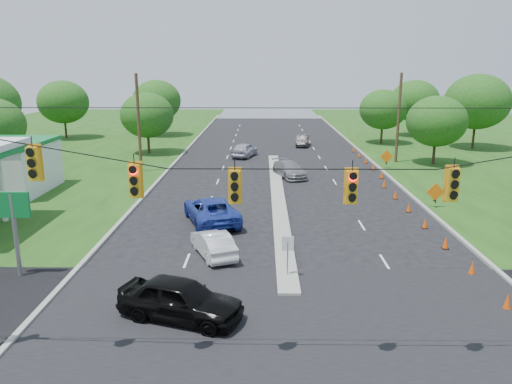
{
  "coord_description": "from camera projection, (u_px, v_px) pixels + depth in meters",
  "views": [
    {
      "loc": [
        -1.17,
        -15.55,
        9.55
      ],
      "look_at": [
        -1.53,
        11.29,
        2.8
      ],
      "focal_mm": 35.0,
      "sensor_mm": 36.0,
      "label": 1
    }
  ],
  "objects": [
    {
      "name": "white_sedan",
      "position": [
        213.0,
        243.0,
        25.81
      ],
      "size": [
        2.87,
        4.28,
        1.33
      ],
      "primitive_type": "imported",
      "rotation": [
        0.0,
        0.0,
        3.54
      ],
      "color": "silver",
      "rests_on": "ground"
    },
    {
      "name": "silver_car_far",
      "position": [
        289.0,
        169.0,
        44.32
      ],
      "size": [
        3.36,
        5.17,
        1.39
      ],
      "primitive_type": "imported",
      "rotation": [
        0.0,
        0.0,
        0.32
      ],
      "color": "gray",
      "rests_on": "ground"
    },
    {
      "name": "cone_8",
      "position": [
        373.0,
        167.0,
        47.25
      ],
      "size": [
        0.32,
        0.32,
        0.7
      ],
      "primitive_type": "cone",
      "color": "#E54A09",
      "rests_on": "ground"
    },
    {
      "name": "tree_6",
      "position": [
        157.0,
        101.0,
        69.72
      ],
      "size": [
        6.72,
        6.72,
        7.84
      ],
      "color": "black",
      "rests_on": "ground"
    },
    {
      "name": "utility_pole_far_right",
      "position": [
        398.0,
        119.0,
        50.08
      ],
      "size": [
        0.28,
        0.28,
        9.0
      ],
      "primitive_type": "cylinder",
      "color": "#422D1C",
      "rests_on": "ground"
    },
    {
      "name": "dark_car_receding",
      "position": [
        303.0,
        141.0,
        61.71
      ],
      "size": [
        1.98,
        4.22,
        1.34
      ],
      "primitive_type": "imported",
      "rotation": [
        0.0,
        0.0,
        -0.14
      ],
      "color": "#2B2727",
      "rests_on": "ground"
    },
    {
      "name": "ground",
      "position": [
        295.0,
        349.0,
        17.39
      ],
      "size": [
        160.0,
        160.0,
        0.0
      ],
      "primitive_type": "plane",
      "color": "black",
      "rests_on": "ground"
    },
    {
      "name": "cone_11",
      "position": [
        354.0,
        149.0,
        57.43
      ],
      "size": [
        0.32,
        0.32,
        0.7
      ],
      "primitive_type": "cone",
      "color": "#E54A09",
      "rests_on": "ground"
    },
    {
      "name": "black_sedan",
      "position": [
        181.0,
        299.0,
        19.23
      ],
      "size": [
        5.3,
        3.48,
        1.68
      ],
      "primitive_type": "imported",
      "rotation": [
        0.0,
        0.0,
        1.24
      ],
      "color": "black",
      "rests_on": "ground"
    },
    {
      "name": "tree_4",
      "position": [
        63.0,
        102.0,
        66.96
      ],
      "size": [
        6.72,
        6.72,
        7.84
      ],
      "color": "black",
      "rests_on": "ground"
    },
    {
      "name": "cone_10",
      "position": [
        359.0,
        154.0,
        54.04
      ],
      "size": [
        0.32,
        0.32,
        0.7
      ],
      "primitive_type": "cone",
      "color": "#E54A09",
      "rests_on": "ground"
    },
    {
      "name": "work_sign_2",
      "position": [
        387.0,
        157.0,
        48.02
      ],
      "size": [
        1.27,
        0.58,
        1.37
      ],
      "color": "black",
      "rests_on": "ground"
    },
    {
      "name": "cross_street",
      "position": [
        295.0,
        349.0,
        17.39
      ],
      "size": [
        160.0,
        14.0,
        0.02
      ],
      "primitive_type": "cube",
      "color": "black",
      "rests_on": "ground"
    },
    {
      "name": "curb_right",
      "position": [
        383.0,
        173.0,
        46.36
      ],
      "size": [
        0.25,
        110.0,
        0.16
      ],
      "primitive_type": "cube",
      "color": "gray",
      "rests_on": "ground"
    },
    {
      "name": "cone_2",
      "position": [
        446.0,
        242.0,
        26.89
      ],
      "size": [
        0.32,
        0.32,
        0.7
      ],
      "primitive_type": "cone",
      "color": "#E54A09",
      "rests_on": "ground"
    },
    {
      "name": "signal_span",
      "position": [
        299.0,
        221.0,
        15.21
      ],
      "size": [
        25.6,
        0.32,
        9.0
      ],
      "color": "#422D1C",
      "rests_on": "ground"
    },
    {
      "name": "curb_left",
      "position": [
        167.0,
        172.0,
        46.61
      ],
      "size": [
        0.25,
        110.0,
        0.16
      ],
      "primitive_type": "cube",
      "color": "gray",
      "rests_on": "ground"
    },
    {
      "name": "tree_5",
      "position": [
        147.0,
        115.0,
        55.3
      ],
      "size": [
        5.88,
        5.88,
        6.86
      ],
      "color": "black",
      "rests_on": "ground"
    },
    {
      "name": "median_sign",
      "position": [
        288.0,
        248.0,
        22.86
      ],
      "size": [
        0.55,
        0.06,
        2.05
      ],
      "color": "gray",
      "rests_on": "ground"
    },
    {
      "name": "cone_1",
      "position": [
        472.0,
        268.0,
        23.5
      ],
      "size": [
        0.32,
        0.32,
        0.7
      ],
      "primitive_type": "cone",
      "color": "#E54A09",
      "rests_on": "ground"
    },
    {
      "name": "tree_9",
      "position": [
        437.0,
        121.0,
        49.1
      ],
      "size": [
        5.88,
        5.88,
        6.86
      ],
      "color": "black",
      "rests_on": "ground"
    },
    {
      "name": "blue_pickup",
      "position": [
        211.0,
        210.0,
        31.31
      ],
      "size": [
        4.44,
        6.46,
        1.64
      ],
      "primitive_type": "imported",
      "rotation": [
        0.0,
        0.0,
        3.46
      ],
      "color": "#22379F",
      "rests_on": "ground"
    },
    {
      "name": "cone_4",
      "position": [
        409.0,
        207.0,
        33.68
      ],
      "size": [
        0.32,
        0.32,
        0.7
      ],
      "primitive_type": "cone",
      "color": "#E54A09",
      "rests_on": "ground"
    },
    {
      "name": "tree_10",
      "position": [
        477.0,
        102.0,
        58.4
      ],
      "size": [
        7.56,
        7.56,
        8.82
      ],
      "color": "black",
      "rests_on": "ground"
    },
    {
      "name": "cone_7",
      "position": [
        382.0,
        174.0,
        43.86
      ],
      "size": [
        0.32,
        0.32,
        0.7
      ],
      "primitive_type": "cone",
      "color": "#E54A09",
      "rests_on": "ground"
    },
    {
      "name": "silver_car_oncoming",
      "position": [
        244.0,
        150.0,
        54.26
      ],
      "size": [
        3.11,
        4.9,
        1.55
      ],
      "primitive_type": "imported",
      "rotation": [
        0.0,
        0.0,
        2.84
      ],
      "color": "#A6A5B3",
      "rests_on": "ground"
    },
    {
      "name": "tree_12",
      "position": [
        383.0,
        109.0,
        62.7
      ],
      "size": [
        5.88,
        5.88,
        6.86
      ],
      "color": "black",
      "rests_on": "ground"
    },
    {
      "name": "median",
      "position": [
        278.0,
        197.0,
        37.76
      ],
      "size": [
        1.0,
        34.0,
        0.18
      ],
      "primitive_type": "cube",
      "color": "gray",
      "rests_on": "ground"
    },
    {
      "name": "cone_6",
      "position": [
        384.0,
        183.0,
        40.47
      ],
      "size": [
        0.32,
        0.32,
        0.7
      ],
      "primitive_type": "cone",
      "color": "#E54A09",
      "rests_on": "ground"
    },
    {
      "name": "cone_9",
      "position": [
        366.0,
        160.0,
        50.64
      ],
      "size": [
        0.32,
        0.32,
        0.7
      ],
      "primitive_type": "cone",
      "color": "#E54A09",
      "rests_on": "ground"
    },
    {
      "name": "cone_5",
      "position": [
        395.0,
        194.0,
        37.08
      ],
      "size": [
        0.32,
        0.32,
        0.7
      ],
      "primitive_type": "cone",
      "color": "#E54A09",
      "rests_on": "ground"
    },
    {
      "name": "work_sign_1",
      "position": [
        435.0,
        193.0,
        34.45
      ],
      "size": [
        1.27,
        0.58,
        1.37
      ],
      "color": "black",
      "rests_on": "ground"
    },
    {
      "name": "tree_11",
      "position": [
        415.0,
        101.0,
        69.26
      ],
      "size": [
        6.72,
        6.72,
        7.84
      ],
      "color": "black",
      "rests_on": "ground"
    },
    {
      "name": "cone_0",
      "position": [
        508.0,
        302.0,
        20.11
      ],
      "size": [
        0.32,
        0.32,
        0.7
      ],
      "primitive_type": "cone",
      "color": "#E54A09",
      "rests_on": "ground"
    },
    {
      "name": "cone_3",
      "position": [
        425.0,
        223.0,
        30.29
      ],
      "size": [
        0.32,
        0.32,
        0.7
      ],
      "primitive_type": "cone",
      "color": "#E54A09",
      "rests_on": "ground"
    },
    {
      "name": "utility_pole_far_left",
      "position": [
        139.0,
        124.0,
        45.55
      ],
      "size": [
        0.28,
        0.28,
        9.0
      ],
      "primitive_type": "cylinder",
      "color": "#422D1C",
      "rests_on": "ground"
    }
  ]
}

